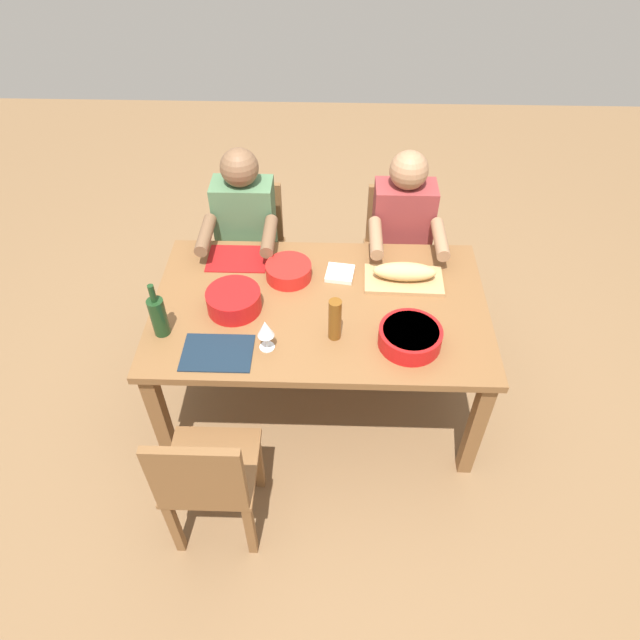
% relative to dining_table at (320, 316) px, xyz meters
% --- Properties ---
extents(ground_plane, '(8.00, 8.00, 0.00)m').
position_rel_dining_table_xyz_m(ground_plane, '(0.00, 0.00, -0.66)').
color(ground_plane, brown).
extents(dining_table, '(1.65, 1.00, 0.74)m').
position_rel_dining_table_xyz_m(dining_table, '(0.00, 0.00, 0.00)').
color(dining_table, brown).
rests_on(dining_table, ground_plane).
extents(chair_far_right, '(0.40, 0.40, 0.85)m').
position_rel_dining_table_xyz_m(chair_far_right, '(0.45, 0.82, -0.17)').
color(chair_far_right, brown).
rests_on(chair_far_right, ground_plane).
extents(diner_far_right, '(0.41, 0.53, 1.20)m').
position_rel_dining_table_xyz_m(diner_far_right, '(0.45, 0.64, 0.04)').
color(diner_far_right, '#2D2D38').
rests_on(diner_far_right, ground_plane).
extents(chair_near_left, '(0.40, 0.40, 0.85)m').
position_rel_dining_table_xyz_m(chair_near_left, '(-0.45, -0.82, -0.17)').
color(chair_near_left, brown).
rests_on(chair_near_left, ground_plane).
extents(chair_far_left, '(0.40, 0.40, 0.85)m').
position_rel_dining_table_xyz_m(chair_far_left, '(-0.45, 0.82, -0.17)').
color(chair_far_left, brown).
rests_on(chair_far_left, ground_plane).
extents(diner_far_left, '(0.41, 0.53, 1.20)m').
position_rel_dining_table_xyz_m(diner_far_left, '(-0.45, 0.64, 0.04)').
color(diner_far_left, '#2D2D38').
rests_on(diner_far_left, ground_plane).
extents(serving_bowl_salad, '(0.24, 0.24, 0.08)m').
position_rel_dining_table_xyz_m(serving_bowl_salad, '(-0.17, 0.20, 0.13)').
color(serving_bowl_salad, red).
rests_on(serving_bowl_salad, dining_table).
extents(serving_bowl_greens, '(0.26, 0.26, 0.10)m').
position_rel_dining_table_xyz_m(serving_bowl_greens, '(-0.42, -0.04, 0.14)').
color(serving_bowl_greens, red).
rests_on(serving_bowl_greens, dining_table).
extents(serving_bowl_pasta, '(0.29, 0.29, 0.09)m').
position_rel_dining_table_xyz_m(serving_bowl_pasta, '(0.42, -0.26, 0.14)').
color(serving_bowl_pasta, red).
rests_on(serving_bowl_pasta, dining_table).
extents(cutting_board, '(0.41, 0.23, 0.02)m').
position_rel_dining_table_xyz_m(cutting_board, '(0.42, 0.18, 0.09)').
color(cutting_board, tan).
rests_on(cutting_board, dining_table).
extents(bread_loaf, '(0.32, 0.12, 0.09)m').
position_rel_dining_table_xyz_m(bread_loaf, '(0.42, 0.18, 0.15)').
color(bread_loaf, tan).
rests_on(bread_loaf, cutting_board).
extents(wine_bottle, '(0.08, 0.08, 0.29)m').
position_rel_dining_table_xyz_m(wine_bottle, '(-0.73, -0.22, 0.19)').
color(wine_bottle, '#193819').
rests_on(wine_bottle, dining_table).
extents(beer_bottle, '(0.06, 0.06, 0.22)m').
position_rel_dining_table_xyz_m(beer_bottle, '(0.07, -0.22, 0.19)').
color(beer_bottle, brown).
rests_on(beer_bottle, dining_table).
extents(wine_glass, '(0.08, 0.08, 0.17)m').
position_rel_dining_table_xyz_m(wine_glass, '(-0.23, -0.30, 0.20)').
color(wine_glass, silver).
rests_on(wine_glass, dining_table).
extents(placemat_near_left, '(0.32, 0.23, 0.01)m').
position_rel_dining_table_xyz_m(placemat_near_left, '(-0.45, -0.34, 0.09)').
color(placemat_near_left, '#142333').
rests_on(placemat_near_left, dining_table).
extents(placemat_far_left, '(0.32, 0.23, 0.01)m').
position_rel_dining_table_xyz_m(placemat_far_left, '(-0.45, 0.34, 0.09)').
color(placemat_far_left, maroon).
rests_on(placemat_far_left, dining_table).
extents(napkin_stack, '(0.16, 0.16, 0.02)m').
position_rel_dining_table_xyz_m(napkin_stack, '(0.10, 0.22, 0.10)').
color(napkin_stack, white).
rests_on(napkin_stack, dining_table).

